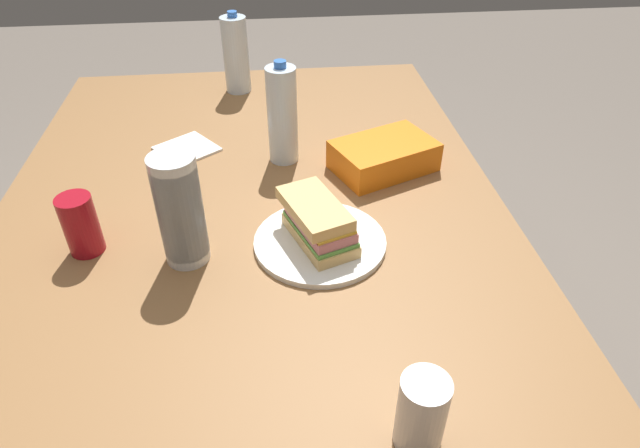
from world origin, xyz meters
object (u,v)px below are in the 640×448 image
(chip_bag, at_px, (384,156))
(water_bottle_tall, at_px, (236,55))
(sandwich, at_px, (318,222))
(soda_can_red, at_px, (81,225))
(paper_plate, at_px, (320,242))
(soda_can_silver, at_px, (421,413))
(water_bottle_spare, at_px, (282,115))
(dining_table, at_px, (255,261))
(plastic_cup_stack, at_px, (180,210))

(chip_bag, xyz_separation_m, water_bottle_tall, (0.50, 0.35, 0.08))
(sandwich, height_order, soda_can_red, soda_can_red)
(paper_plate, distance_m, chip_bag, 0.33)
(sandwich, relative_size, soda_can_red, 1.64)
(soda_can_silver, bearing_deg, water_bottle_spare, 10.08)
(dining_table, distance_m, soda_can_red, 0.35)
(sandwich, bearing_deg, dining_table, 69.52)
(sandwich, height_order, chip_bag, sandwich)
(paper_plate, height_order, water_bottle_tall, water_bottle_tall)
(plastic_cup_stack, bearing_deg, sandwich, -86.67)
(sandwich, xyz_separation_m, chip_bag, (0.27, -0.18, -0.02))
(plastic_cup_stack, relative_size, soda_can_silver, 1.81)
(soda_can_red, bearing_deg, soda_can_silver, -130.85)
(dining_table, height_order, chip_bag, chip_bag)
(plastic_cup_stack, relative_size, water_bottle_spare, 0.89)
(water_bottle_tall, bearing_deg, dining_table, -177.34)
(paper_plate, xyz_separation_m, sandwich, (0.00, 0.00, 0.05))
(paper_plate, distance_m, plastic_cup_stack, 0.28)
(sandwich, relative_size, water_bottle_tall, 0.84)
(dining_table, distance_m, soda_can_silver, 0.55)
(dining_table, height_order, water_bottle_spare, water_bottle_spare)
(sandwich, height_order, plastic_cup_stack, plastic_cup_stack)
(chip_bag, xyz_separation_m, plastic_cup_stack, (-0.28, 0.44, 0.08))
(dining_table, relative_size, chip_bag, 7.68)
(paper_plate, relative_size, chip_bag, 1.14)
(paper_plate, bearing_deg, soda_can_silver, -168.80)
(water_bottle_tall, bearing_deg, chip_bag, -145.35)
(sandwich, bearing_deg, soda_can_red, 86.35)
(water_bottle_tall, relative_size, water_bottle_spare, 0.95)
(soda_can_silver, bearing_deg, paper_plate, 11.20)
(water_bottle_spare, height_order, soda_can_silver, water_bottle_spare)
(dining_table, height_order, sandwich, sandwich)
(chip_bag, bearing_deg, sandwich, -147.28)
(chip_bag, height_order, water_bottle_spare, water_bottle_spare)
(soda_can_red, relative_size, chip_bag, 0.53)
(chip_bag, bearing_deg, plastic_cup_stack, -169.87)
(soda_can_red, bearing_deg, water_bottle_spare, -52.21)
(water_bottle_spare, relative_size, soda_can_silver, 2.04)
(soda_can_silver, bearing_deg, dining_table, 24.34)
(soda_can_red, bearing_deg, sandwich, -93.65)
(sandwich, xyz_separation_m, soda_can_silver, (-0.44, -0.09, 0.01))
(water_bottle_spare, distance_m, soda_can_silver, 0.79)
(plastic_cup_stack, xyz_separation_m, water_bottle_spare, (0.35, -0.20, 0.01))
(soda_can_red, relative_size, water_bottle_tall, 0.52)
(paper_plate, bearing_deg, water_bottle_tall, 12.20)
(soda_can_red, distance_m, water_bottle_tall, 0.80)
(sandwich, relative_size, water_bottle_spare, 0.80)
(paper_plate, height_order, plastic_cup_stack, plastic_cup_stack)
(chip_bag, distance_m, water_bottle_spare, 0.26)
(dining_table, bearing_deg, soda_can_silver, -155.66)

